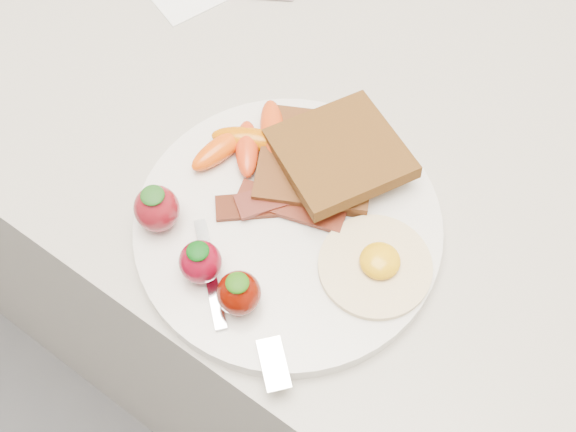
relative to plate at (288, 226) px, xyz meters
The scene contains 9 objects.
counter 0.49m from the plate, 89.80° to the left, with size 2.00×0.60×0.90m, color gray.
plate is the anchor object (origin of this frame).
toast_lower 0.07m from the plate, 102.56° to the left, with size 0.10×0.10×0.01m, color #4B2C12.
toast_upper 0.08m from the plate, 86.90° to the left, with size 0.10×0.10×0.01m, color black.
fried_egg 0.09m from the plate, ahead, with size 0.13×0.13×0.02m.
bacon_strips 0.02m from the plate, 136.99° to the left, with size 0.11×0.11×0.01m.
baby_carrots 0.09m from the plate, 150.87° to the left, with size 0.08×0.11×0.02m.
strawberries 0.09m from the plate, 118.36° to the right, with size 0.14×0.06×0.05m.
fork 0.10m from the plate, 79.86° to the right, with size 0.15×0.09×0.00m.
Camera 1 is at (0.17, 1.29, 1.47)m, focal length 45.00 mm.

